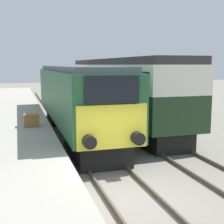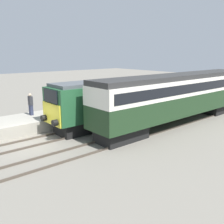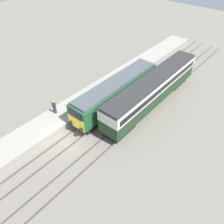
{
  "view_description": "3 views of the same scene",
  "coord_description": "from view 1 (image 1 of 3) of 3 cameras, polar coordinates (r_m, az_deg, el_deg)",
  "views": [
    {
      "loc": [
        -3.02,
        -8.14,
        3.85
      ],
      "look_at": [
        0.0,
        1.8,
        2.26
      ],
      "focal_mm": 50.0,
      "sensor_mm": 36.0,
      "label": 1
    },
    {
      "loc": [
        15.5,
        -5.83,
        5.88
      ],
      "look_at": [
        1.7,
        5.8,
        1.6
      ],
      "focal_mm": 40.0,
      "sensor_mm": 36.0,
      "label": 2
    },
    {
      "loc": [
        14.14,
        -8.87,
        18.11
      ],
      "look_at": [
        1.7,
        5.8,
        1.6
      ],
      "focal_mm": 35.0,
      "sensor_mm": 36.0,
      "label": 3
    }
  ],
  "objects": [
    {
      "name": "platform_left",
      "position": [
        16.49,
        -17.53,
        -3.58
      ],
      "size": [
        3.5,
        50.0,
        0.92
      ],
      "color": "#9E998C",
      "rests_on": "ground_plane"
    },
    {
      "name": "passenger_carriage",
      "position": [
        20.95,
        0.99,
        5.08
      ],
      "size": [
        2.75,
        17.47,
        4.2
      ],
      "color": "black",
      "rests_on": "ground_plane"
    },
    {
      "name": "luggage_crate",
      "position": [
        15.33,
        -14.53,
        -1.46
      ],
      "size": [
        0.7,
        0.56,
        0.6
      ],
      "color": "olive",
      "rests_on": "platform_left"
    },
    {
      "name": "rails_near_track",
      "position": [
        14.0,
        -3.83,
        -7.0
      ],
      "size": [
        1.51,
        60.0,
        0.14
      ],
      "color": "#4C4238",
      "rests_on": "ground_plane"
    },
    {
      "name": "rails_far_track",
      "position": [
        15.1,
        8.9,
        -5.92
      ],
      "size": [
        1.5,
        60.0,
        0.14
      ],
      "color": "#4C4238",
      "rests_on": "ground_plane"
    },
    {
      "name": "ground_plane",
      "position": [
        9.49,
        3.28,
        -15.25
      ],
      "size": [
        120.0,
        120.0,
        0.0
      ],
      "primitive_type": "plane",
      "color": "slate"
    },
    {
      "name": "locomotive",
      "position": [
        17.18,
        -6.69,
        2.81
      ],
      "size": [
        2.7,
        14.28,
        3.77
      ],
      "color": "black",
      "rests_on": "ground_plane"
    }
  ]
}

